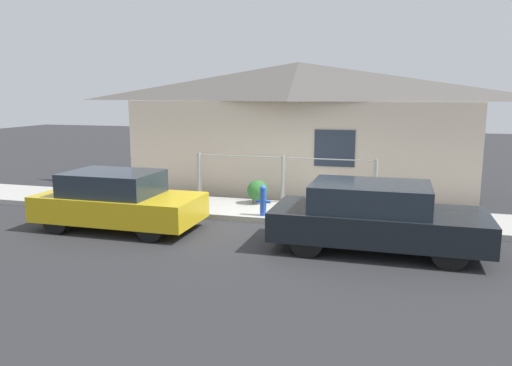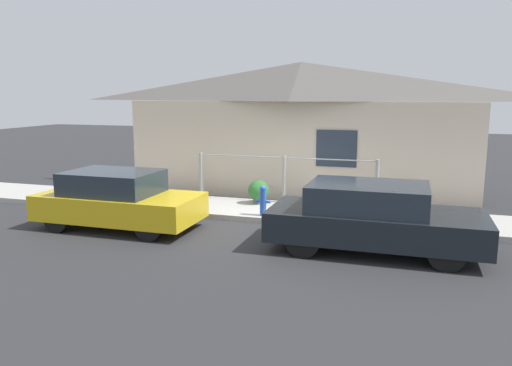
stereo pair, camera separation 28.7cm
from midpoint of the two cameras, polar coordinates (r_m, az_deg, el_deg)
The scene contains 8 objects.
ground_plane at distance 11.73m, azimuth 0.37°, elevation -4.66°, with size 60.00×60.00×0.00m, color #2D2D30.
sidewalk at distance 12.64m, azimuth 1.57°, elevation -3.27°, with size 24.00×1.97×0.13m.
house at distance 14.83m, azimuth 4.20°, elevation 10.62°, with size 10.38×2.23×3.91m.
fence at distance 13.28m, azimuth 2.49°, elevation 0.70°, with size 4.90×0.10×1.25m.
car_left at distance 11.62m, azimuth -16.21°, elevation -1.93°, with size 3.64×1.69×1.30m.
car_right at distance 9.88m, azimuth 12.70°, elevation -3.76°, with size 4.05×1.79×1.32m.
fire_hydrant at distance 11.88m, azimuth 0.13°, elevation -1.93°, with size 0.36×0.16×0.73m.
potted_plant_near_hydrant at distance 13.17m, azimuth -0.46°, elevation -0.94°, with size 0.55×0.55×0.63m.
Camera 1 is at (2.91, -10.96, 3.02)m, focal length 35.00 mm.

